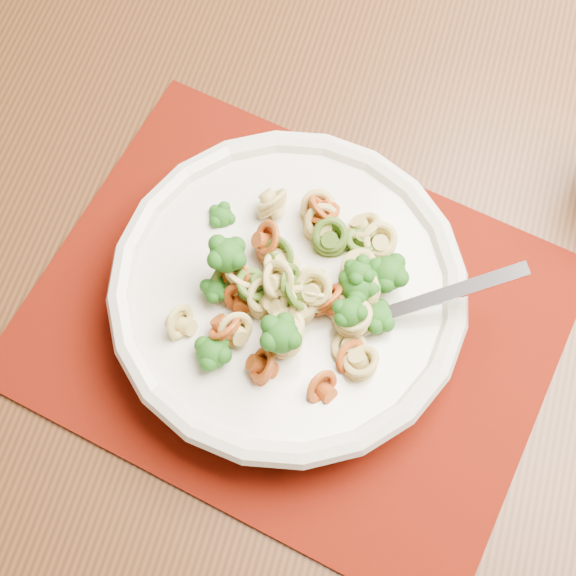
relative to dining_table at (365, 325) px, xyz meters
The scene contains 5 objects.
dining_table is the anchor object (origin of this frame).
placemat 0.15m from the dining_table, 119.97° to the right, with size 0.41×0.32×0.00m, color #591303.
pasta_bowl 0.18m from the dining_table, 128.98° to the right, with size 0.28×0.28×0.05m.
pasta_broccoli_heap 0.19m from the dining_table, 128.98° to the right, with size 0.24×0.24×0.06m, color tan, non-canonical shape.
fork 0.18m from the dining_table, 82.31° to the right, with size 0.19×0.02×0.01m, color silver, non-canonical shape.
Camera 1 is at (-0.01, -0.99, 1.39)m, focal length 50.00 mm.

